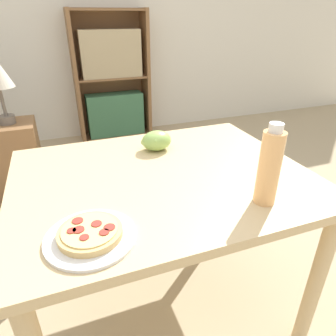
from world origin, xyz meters
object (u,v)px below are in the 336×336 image
(pizza_on_plate, at_px, (90,235))
(drink_bottle, at_px, (269,167))
(side_table, at_px, (17,160))
(grape_bunch, at_px, (157,141))
(bookshelf, at_px, (112,83))

(pizza_on_plate, distance_m, drink_bottle, 0.58)
(pizza_on_plate, relative_size, side_table, 0.44)
(grape_bunch, distance_m, drink_bottle, 0.57)
(bookshelf, bearing_deg, side_table, -133.57)
(drink_bottle, distance_m, side_table, 2.00)
(drink_bottle, bearing_deg, bookshelf, 89.79)
(drink_bottle, relative_size, bookshelf, 0.20)
(pizza_on_plate, relative_size, grape_bunch, 1.88)
(bookshelf, distance_m, side_table, 1.43)
(bookshelf, bearing_deg, pizza_on_plate, -102.21)
(grape_bunch, distance_m, side_table, 1.44)
(pizza_on_plate, height_order, side_table, pizza_on_plate)
(bookshelf, bearing_deg, grape_bunch, -95.54)
(pizza_on_plate, xyz_separation_m, drink_bottle, (0.57, -0.01, 0.11))
(grape_bunch, relative_size, drink_bottle, 0.50)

